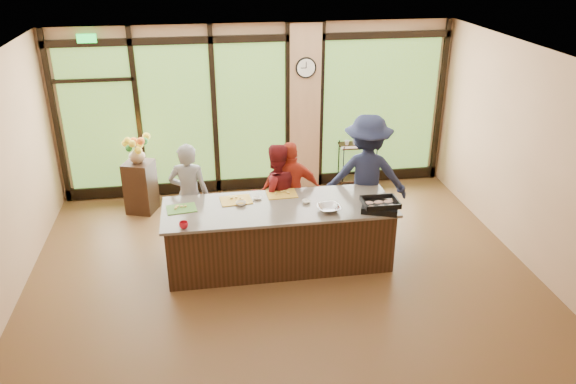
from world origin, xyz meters
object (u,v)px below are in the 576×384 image
object	(u,v)px
cook_right	(366,177)
flower_stand	(141,187)
island_base	(279,236)
bar_cart	(357,159)
roasting_pan	(380,207)
cook_left	(189,195)

from	to	relation	value
cook_right	flower_stand	size ratio (longest dim) A/B	2.18
island_base	flower_stand	distance (m)	2.91
flower_stand	bar_cart	xyz separation A→B (m)	(3.90, 0.40, 0.11)
cook_right	bar_cart	size ratio (longest dim) A/B	2.10
roasting_pan	cook_left	bearing A→B (deg)	178.05
cook_right	roasting_pan	xyz separation A→B (m)	(-0.11, -1.03, -0.01)
bar_cart	island_base	bearing A→B (deg)	-125.82
roasting_pan	cook_right	bearing A→B (deg)	105.54
cook_left	roasting_pan	bearing A→B (deg)	166.54
cook_left	roasting_pan	xyz separation A→B (m)	(2.57, -1.12, 0.15)
island_base	roasting_pan	bearing A→B (deg)	-14.38
flower_stand	bar_cart	size ratio (longest dim) A/B	0.96
island_base	cook_right	size ratio (longest dim) A/B	1.59
island_base	cook_left	distance (m)	1.50
island_base	cook_left	size ratio (longest dim) A/B	1.91
cook_left	bar_cart	bearing A→B (deg)	-141.21
bar_cart	cook_left	bearing A→B (deg)	-150.44
roasting_pan	flower_stand	world-z (taller)	roasting_pan
roasting_pan	flower_stand	xyz separation A→B (m)	(-3.42, 2.39, -0.52)
roasting_pan	flower_stand	bearing A→B (deg)	166.56
roasting_pan	bar_cart	world-z (taller)	roasting_pan
roasting_pan	island_base	bearing A→B (deg)	-172.86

